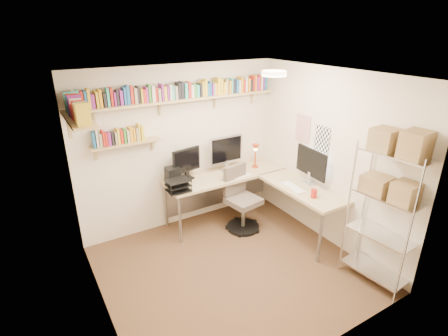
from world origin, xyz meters
The scene contains 6 objects.
ground centered at (0.00, 0.00, 0.00)m, with size 3.20×3.20×0.00m, color #462C1E.
room_shell centered at (0.00, 0.00, 1.55)m, with size 3.24×3.04×2.52m.
wall_shelves centered at (-0.42, 1.29, 2.03)m, with size 3.12×1.09×0.80m.
corner_desk centered at (0.70, 0.92, 0.79)m, with size 2.13×2.03×1.38m.
office_chair centered at (0.67, 0.81, 0.43)m, with size 0.54×0.54×1.02m.
wire_rack centered at (1.42, -1.10, 1.42)m, with size 0.45×0.81×2.00m.
Camera 1 is at (-2.04, -3.19, 3.00)m, focal length 28.00 mm.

